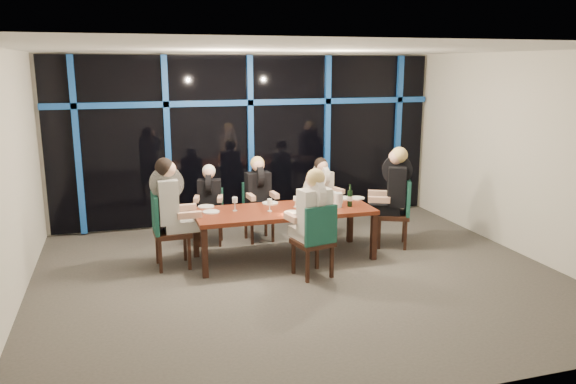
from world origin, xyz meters
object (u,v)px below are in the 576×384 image
at_px(chair_far_left, 210,213).
at_px(chair_far_right, 319,205).
at_px(dining_table, 284,214).
at_px(diner_far_left, 209,193).
at_px(diner_end_right, 394,182).
at_px(chair_far_mid, 257,208).
at_px(diner_far_right, 322,185).
at_px(diner_near_mid, 313,207).
at_px(wine_bottle, 350,198).
at_px(chair_near_mid, 316,237).
at_px(chair_end_left, 165,227).
at_px(diner_far_mid, 259,186).
at_px(water_pitcher, 338,200).
at_px(chair_end_right, 399,209).
at_px(diner_end_left, 170,197).

height_order(chair_far_left, chair_far_right, chair_far_right).
bearing_deg(dining_table, diner_far_left, 132.95).
bearing_deg(diner_end_right, chair_far_mid, -91.38).
height_order(diner_far_right, diner_near_mid, diner_near_mid).
height_order(chair_far_left, wine_bottle, wine_bottle).
distance_m(dining_table, chair_far_right, 1.35).
height_order(chair_near_mid, diner_near_mid, diner_near_mid).
xyz_separation_m(chair_far_mid, chair_near_mid, (0.33, -1.91, 0.04)).
bearing_deg(chair_far_left, dining_table, -35.54).
bearing_deg(chair_near_mid, chair_end_left, -39.36).
bearing_deg(diner_far_right, wine_bottle, -103.53).
bearing_deg(diner_far_mid, diner_far_left, 172.27).
relative_size(chair_far_left, diner_near_mid, 0.88).
xyz_separation_m(chair_far_left, diner_far_left, (-0.02, -0.07, 0.35)).
xyz_separation_m(chair_far_right, wine_bottle, (0.07, -1.11, 0.38)).
bearing_deg(diner_end_right, water_pitcher, -54.47).
bearing_deg(chair_end_right, chair_far_mid, -91.33).
bearing_deg(wine_bottle, chair_end_right, 9.72).
distance_m(chair_end_right, diner_near_mid, 1.95).
height_order(dining_table, chair_far_right, chair_far_right).
distance_m(chair_end_left, diner_far_left, 1.20).
xyz_separation_m(diner_near_mid, water_pitcher, (0.63, 0.68, -0.11)).
bearing_deg(diner_far_mid, water_pitcher, -52.77).
relative_size(chair_far_right, water_pitcher, 4.15).
xyz_separation_m(dining_table, chair_end_right, (1.89, 0.03, -0.08)).
distance_m(chair_end_left, wine_bottle, 2.71).
distance_m(chair_near_mid, wine_bottle, 1.15).
distance_m(dining_table, diner_far_mid, 0.99).
bearing_deg(chair_far_left, chair_end_right, -6.36).
relative_size(chair_far_left, wine_bottle, 2.63).
relative_size(dining_table, water_pitcher, 12.01).
relative_size(chair_end_left, diner_far_right, 1.22).
bearing_deg(water_pitcher, diner_far_left, 164.15).
xyz_separation_m(chair_far_left, diner_end_right, (2.72, -1.00, 0.54)).
bearing_deg(chair_end_left, chair_far_left, -41.20).
height_order(chair_far_right, diner_near_mid, diner_near_mid).
distance_m(chair_end_right, wine_bottle, 0.96).
distance_m(diner_far_left, diner_far_mid, 0.79).
relative_size(chair_near_mid, diner_end_left, 0.98).
bearing_deg(chair_end_right, chair_end_left, -66.45).
distance_m(diner_far_left, diner_far_right, 1.87).
xyz_separation_m(diner_far_mid, water_pitcher, (0.94, -1.07, -0.04)).
height_order(chair_far_right, diner_far_left, diner_far_left).
xyz_separation_m(dining_table, chair_far_right, (0.91, 0.98, -0.18)).
xyz_separation_m(diner_far_mid, diner_end_left, (-1.47, -0.84, 0.12)).
distance_m(chair_near_mid, diner_far_mid, 1.89).
distance_m(chair_far_mid, diner_far_mid, 0.38).
xyz_separation_m(chair_end_left, water_pitcher, (2.50, -0.23, 0.26)).
height_order(diner_end_right, diner_near_mid, diner_end_right).
height_order(chair_far_mid, diner_near_mid, diner_near_mid).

